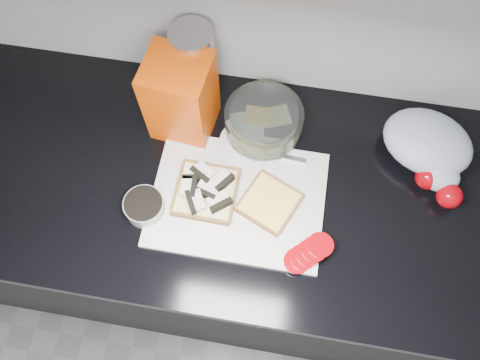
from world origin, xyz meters
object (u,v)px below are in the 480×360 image
at_px(cutting_board, 238,199).
at_px(bread_bag, 181,97).
at_px(glass_bowl, 264,122).
at_px(steel_canister, 195,68).

xyz_separation_m(cutting_board, bread_bag, (-0.16, 0.19, 0.11)).
bearing_deg(bread_bag, cutting_board, -42.66).
height_order(glass_bowl, bread_bag, bread_bag).
bearing_deg(steel_canister, bread_bag, -100.85).
relative_size(glass_bowl, bread_bag, 0.85).
xyz_separation_m(cutting_board, glass_bowl, (0.03, 0.20, 0.03)).
xyz_separation_m(cutting_board, steel_canister, (-0.15, 0.27, 0.11)).
distance_m(cutting_board, glass_bowl, 0.20).
distance_m(glass_bowl, steel_canister, 0.21).
bearing_deg(glass_bowl, bread_bag, -177.11).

